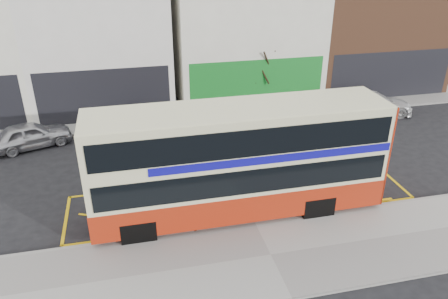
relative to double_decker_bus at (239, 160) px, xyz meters
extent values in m
plane|color=black|center=(0.37, -0.60, -2.32)|extent=(120.00, 120.00, 0.00)
cube|color=#989690|center=(0.37, -2.90, -2.24)|extent=(40.00, 4.00, 0.15)
cube|color=gray|center=(0.37, -0.98, -2.24)|extent=(40.00, 0.15, 0.15)
cube|color=#989690|center=(0.37, 10.40, -2.24)|extent=(50.00, 3.00, 0.15)
cube|color=white|center=(-5.13, 14.40, 2.18)|extent=(8.00, 8.00, 9.00)
cube|color=black|center=(-5.13, 10.42, -0.72)|extent=(7.36, 0.06, 3.20)
cube|color=black|center=(-5.13, 10.44, -0.92)|extent=(5.60, 0.04, 2.00)
cube|color=white|center=(3.87, 14.40, 1.93)|extent=(9.00, 8.00, 8.50)
cube|color=#157924|center=(3.87, 10.42, -0.72)|extent=(8.28, 0.06, 3.20)
cube|color=black|center=(3.87, 10.44, -0.92)|extent=(6.30, 0.04, 2.00)
cube|color=brown|center=(12.87, 14.40, 1.43)|extent=(9.00, 8.00, 7.50)
cube|color=black|center=(12.87, 10.42, -0.72)|extent=(8.28, 0.06, 3.20)
cube|color=black|center=(12.87, 10.44, -0.92)|extent=(6.30, 0.04, 2.00)
cube|color=beige|center=(-0.04, 0.00, 0.06)|extent=(10.99, 2.53, 4.04)
cube|color=#A2230D|center=(-0.04, 0.00, -1.42)|extent=(11.03, 2.57, 1.10)
cube|color=#A2230D|center=(5.44, 0.02, 0.06)|extent=(0.07, 2.54, 4.04)
cube|color=black|center=(-0.04, 0.00, -0.22)|extent=(10.55, 2.59, 0.95)
cube|color=black|center=(-0.04, 0.00, 1.28)|extent=(10.55, 2.59, 1.00)
cube|color=#110D96|center=(0.96, 0.00, 0.58)|extent=(8.80, 2.58, 0.30)
cube|color=black|center=(-5.51, -0.02, -0.47)|extent=(0.07, 2.30, 1.60)
cube|color=black|center=(-5.51, -0.02, 1.28)|extent=(0.07, 2.30, 1.00)
cube|color=black|center=(-5.50, -0.02, 0.48)|extent=(0.06, 1.75, 0.35)
cube|color=beige|center=(-0.04, 0.00, 2.03)|extent=(10.99, 2.43, 0.12)
cylinder|color=black|center=(-3.93, -1.14, -1.82)|extent=(1.00, 0.28, 1.00)
cylinder|color=black|center=(-3.93, 1.12, -1.82)|extent=(1.00, 0.28, 1.00)
cylinder|color=black|center=(2.86, -1.12, -1.82)|extent=(1.00, 0.28, 1.00)
cylinder|color=black|center=(2.86, 1.14, -1.82)|extent=(1.00, 0.28, 1.00)
cube|color=black|center=(-1.91, -1.00, -0.71)|extent=(0.10, 0.10, 2.92)
cube|color=white|center=(-1.61, -1.00, 0.46)|extent=(0.53, 0.04, 0.43)
cube|color=white|center=(-1.91, -0.94, -0.32)|extent=(0.34, 0.03, 0.49)
imported|color=silver|center=(-8.87, 8.05, -1.65)|extent=(4.22, 2.76, 1.34)
imported|color=#3D4144|center=(-3.17, 8.73, -1.70)|extent=(3.94, 2.36, 1.23)
imported|color=silver|center=(10.57, 8.33, -1.64)|extent=(4.98, 2.95, 1.35)
cylinder|color=#322216|center=(4.34, 10.97, -1.44)|extent=(0.24, 0.24, 1.75)
camera|label=1|loc=(-3.78, -13.89, 7.61)|focal=35.00mm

